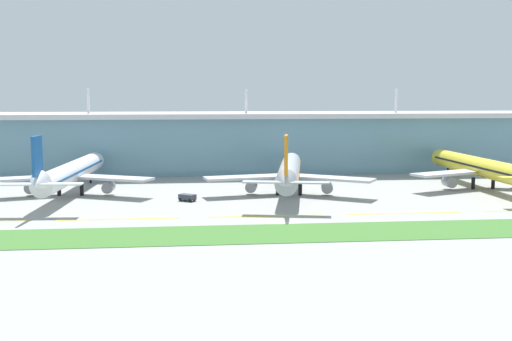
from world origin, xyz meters
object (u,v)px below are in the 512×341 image
at_px(airliner_near, 71,173).
at_px(airliner_middle, 289,172).
at_px(pushback_tug, 187,197).
at_px(airliner_far, 481,167).

xyz_separation_m(airliner_near, airliner_middle, (62.15, -5.73, -0.00)).
relative_size(airliner_near, pushback_tug, 14.07).
distance_m(airliner_far, pushback_tug, 90.76).
height_order(airliner_near, pushback_tug, airliner_near).
distance_m(airliner_near, airliner_far, 122.54).
distance_m(airliner_middle, pushback_tug, 30.80).
bearing_deg(pushback_tug, airliner_near, 156.84).
height_order(airliner_far, pushback_tug, airliner_far).
height_order(airliner_middle, airliner_far, same).
height_order(airliner_near, airliner_middle, same).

